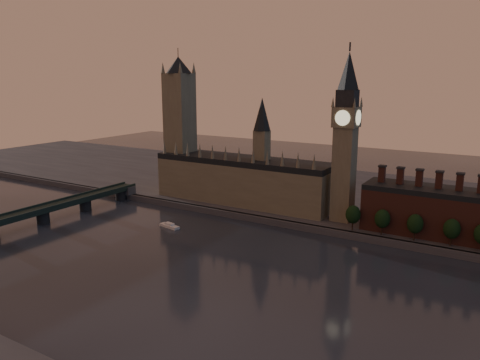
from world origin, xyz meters
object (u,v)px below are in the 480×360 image
at_px(big_ben, 346,136).
at_px(river_boat, 170,226).
at_px(victoria_tower, 180,121).
at_px(westminster_bridge, 14,220).

xyz_separation_m(big_ben, river_boat, (-90.37, -58.06, -55.72)).
bearing_deg(victoria_tower, westminster_bridge, -106.56).
bearing_deg(big_ben, river_boat, -147.28).
bearing_deg(river_boat, westminster_bridge, -133.15).
distance_m(big_ben, river_boat, 121.00).
height_order(victoria_tower, westminster_bridge, victoria_tower).
bearing_deg(victoria_tower, river_boat, -57.85).
xyz_separation_m(victoria_tower, big_ben, (130.00, -5.00, -2.26)).
distance_m(victoria_tower, big_ben, 130.12).
distance_m(victoria_tower, river_boat, 94.39).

